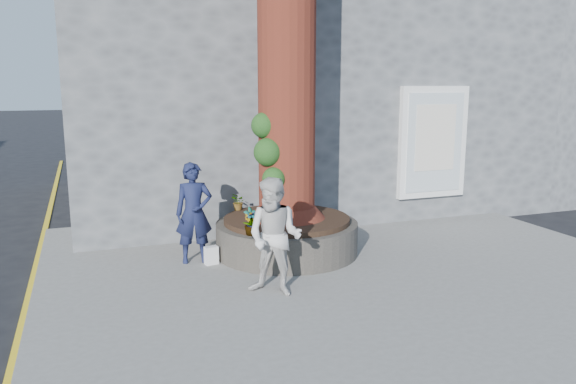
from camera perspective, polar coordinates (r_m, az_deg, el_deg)
name	(u,v)px	position (r m, az deg, el deg)	size (l,w,h in m)	color
ground	(281,312)	(7.28, -0.68, -12.11)	(120.00, 120.00, 0.00)	black
pavement	(352,270)	(8.67, 6.57, -7.89)	(9.00, 8.00, 0.12)	slate
yellow_line	(25,315)	(7.90, -25.16, -11.27)	(0.10, 30.00, 0.01)	yellow
stone_shop	(280,71)	(14.31, -0.82, 12.21)	(10.30, 8.30, 6.30)	#515456
neighbour_shop	(533,78)	(18.56, 23.63, 10.54)	(6.00, 8.00, 6.00)	#515456
planter	(287,235)	(9.18, -0.12, -4.44)	(2.30, 2.30, 0.60)	black
man	(194,213)	(8.72, -9.54, -2.11)	(0.57, 0.37, 1.56)	#151B3C
woman	(275,237)	(7.30, -1.35, -4.59)	(0.75, 0.59, 1.55)	beige
shopping_bag	(211,255)	(8.73, -7.80, -6.39)	(0.20, 0.12, 0.28)	white
plant_a	(251,221)	(8.01, -3.77, -3.00)	(0.21, 0.14, 0.40)	gray
plant_b	(251,223)	(8.02, -3.77, -3.19)	(0.19, 0.19, 0.35)	gray
plant_c	(251,223)	(8.02, -3.77, -3.20)	(0.19, 0.19, 0.34)	gray
plant_d	(239,202)	(9.61, -5.05, -1.00)	(0.26, 0.23, 0.29)	gray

